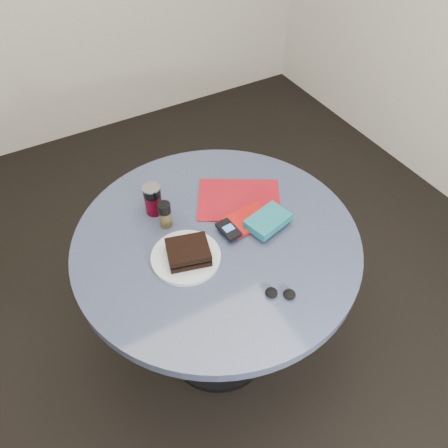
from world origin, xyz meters
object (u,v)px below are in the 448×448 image
red_book (248,220)px  headphones (280,293)px  novel (268,221)px  soda_can (153,199)px  magazine (239,200)px  sandwich (188,252)px  pepper_grinder (165,215)px  mp3_player (229,230)px  table (217,266)px  plate (186,257)px

red_book → headphones: (-0.08, -0.32, -0.00)m
novel → headphones: (-0.13, -0.26, -0.02)m
soda_can → novel: bearing=-40.6°
magazine → red_book: 0.12m
sandwich → pepper_grinder: bearing=89.8°
red_book → mp3_player: bearing=-171.8°
sandwich → red_book: (0.26, 0.05, -0.03)m
headphones → red_book: bearing=76.3°
novel → magazine: bearing=81.1°
sandwich → headphones: (0.18, -0.27, -0.03)m
table → plate: bearing=-165.9°
soda_can → table: bearing=-58.5°
table → sandwich: size_ratio=6.19×
sandwich → novel: 0.31m
red_book → magazine: bearing=70.3°
table → red_book: red_book is taller
sandwich → plate: bearing=123.1°
plate → sandwich: 0.03m
sandwich → novel: bearing=-1.0°
soda_can → mp3_player: (0.18, -0.23, -0.03)m
mp3_player → magazine: bearing=47.4°
red_book → mp3_player: size_ratio=1.69×
headphones → table: bearing=100.0°
table → sandwich: sandwich is taller
pepper_grinder → mp3_player: 0.23m
novel → plate: bearing=162.8°
plate → headphones: headphones is taller
pepper_grinder → novel: pepper_grinder is taller
pepper_grinder → table: bearing=-47.4°
magazine → sandwich: bearing=-120.1°
plate → mp3_player: mp3_player is taller
red_book → novel: (0.05, -0.06, 0.02)m
soda_can → headphones: 0.57m
magazine → mp3_player: 0.18m
magazine → mp3_player: size_ratio=3.19×
sandwich → soda_can: (-0.01, 0.27, 0.02)m
mp3_player → headphones: mp3_player is taller
table → sandwich: (-0.13, -0.04, 0.20)m
sandwich → novel: (0.31, -0.01, -0.01)m
novel → mp3_player: novel is taller
pepper_grinder → mp3_player: (0.17, -0.15, -0.03)m
sandwich → pepper_grinder: size_ratio=1.58×
red_book → table: bearing=179.3°
magazine → mp3_player: bearing=-102.0°
red_book → headphones: headphones is taller
novel → headphones: novel is taller
soda_can → mp3_player: size_ratio=1.24×
table → red_book: bearing=3.4°
plate → headphones: 0.33m
soda_can → mp3_player: bearing=-52.8°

